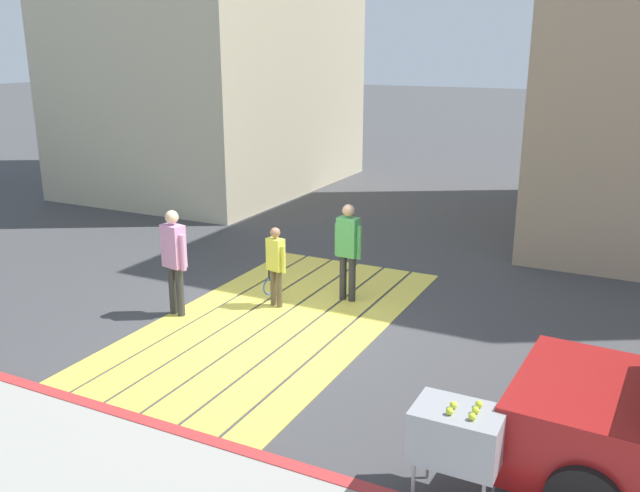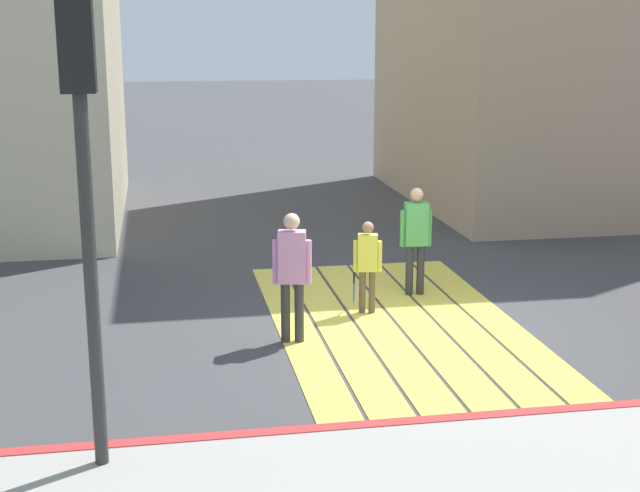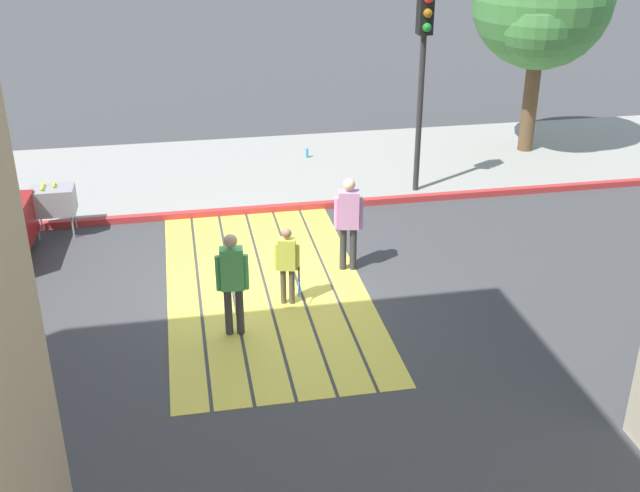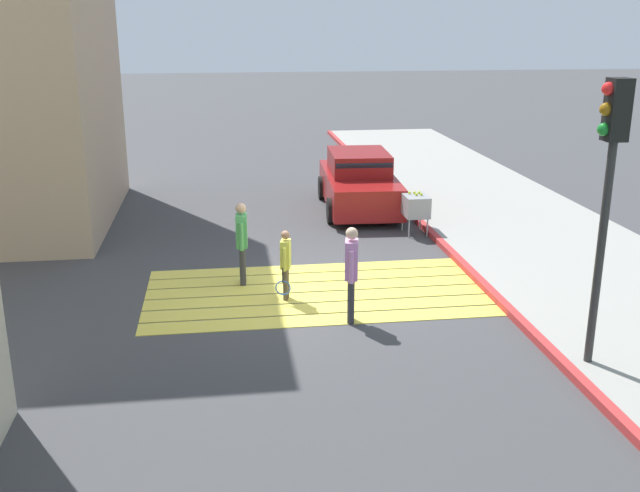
{
  "view_description": "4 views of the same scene",
  "coord_description": "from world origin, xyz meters",
  "px_view_note": "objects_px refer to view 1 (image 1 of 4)",
  "views": [
    {
      "loc": [
        -8.26,
        -4.95,
        4.08
      ],
      "look_at": [
        0.63,
        -0.49,
        1.12
      ],
      "focal_mm": 38.05,
      "sensor_mm": 36.0,
      "label": 1
    },
    {
      "loc": [
        -11.22,
        3.09,
        3.9
      ],
      "look_at": [
        0.42,
        0.99,
        1.05
      ],
      "focal_mm": 50.5,
      "sensor_mm": 36.0,
      "label": 2
    },
    {
      "loc": [
        11.42,
        -1.26,
        6.19
      ],
      "look_at": [
        0.1,
        0.9,
        0.74
      ],
      "focal_mm": 43.74,
      "sensor_mm": 36.0,
      "label": 3
    },
    {
      "loc": [
        1.7,
        13.01,
        4.99
      ],
      "look_at": [
        -0.15,
        -0.46,
        0.78
      ],
      "focal_mm": 41.29,
      "sensor_mm": 36.0,
      "label": 4
    }
  ],
  "objects_px": {
    "tennis_ball_cart": "(457,435)",
    "pedestrian_child_with_racket": "(275,263)",
    "pedestrian_adult_trailing": "(174,255)",
    "pedestrian_adult_lead": "(348,245)"
  },
  "relations": [
    {
      "from": "pedestrian_adult_lead",
      "to": "pedestrian_child_with_racket",
      "type": "height_order",
      "value": "pedestrian_adult_lead"
    },
    {
      "from": "tennis_ball_cart",
      "to": "pedestrian_adult_trailing",
      "type": "height_order",
      "value": "pedestrian_adult_trailing"
    },
    {
      "from": "tennis_ball_cart",
      "to": "pedestrian_child_with_racket",
      "type": "relative_size",
      "value": 0.77
    },
    {
      "from": "tennis_ball_cart",
      "to": "pedestrian_adult_trailing",
      "type": "xyz_separation_m",
      "value": [
        2.49,
        5.14,
        0.28
      ]
    },
    {
      "from": "tennis_ball_cart",
      "to": "pedestrian_adult_trailing",
      "type": "relative_size",
      "value": 0.6
    },
    {
      "from": "pedestrian_adult_trailing",
      "to": "pedestrian_child_with_racket",
      "type": "xyz_separation_m",
      "value": [
        1.0,
        -1.2,
        -0.23
      ]
    },
    {
      "from": "pedestrian_adult_lead",
      "to": "pedestrian_adult_trailing",
      "type": "bearing_deg",
      "value": 129.66
    },
    {
      "from": "pedestrian_adult_lead",
      "to": "pedestrian_adult_trailing",
      "type": "distance_m",
      "value": 2.76
    },
    {
      "from": "tennis_ball_cart",
      "to": "pedestrian_child_with_racket",
      "type": "xyz_separation_m",
      "value": [
        3.49,
        3.94,
        0.05
      ]
    },
    {
      "from": "pedestrian_adult_lead",
      "to": "pedestrian_adult_trailing",
      "type": "xyz_separation_m",
      "value": [
        -1.76,
        2.13,
        0.03
      ]
    }
  ]
}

